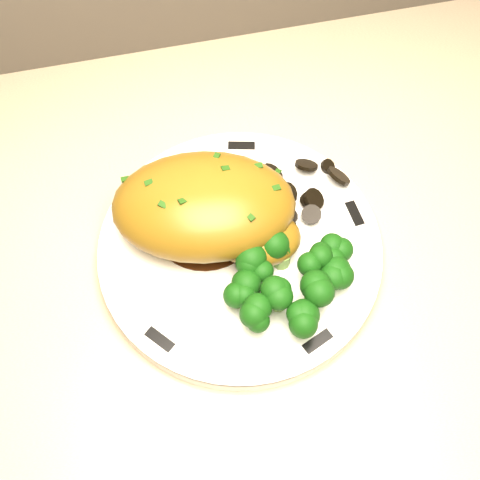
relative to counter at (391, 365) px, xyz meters
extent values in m
cube|color=#4C2E23|center=(0.00, 0.00, -0.02)|extent=(2.09, 0.68, 0.90)
cylinder|color=white|center=(-0.25, 0.02, 0.47)|extent=(0.33, 0.33, 0.02)
cube|color=black|center=(-0.14, 0.03, 0.48)|extent=(0.01, 0.03, 0.00)
cube|color=black|center=(-0.22, 0.13, 0.48)|extent=(0.03, 0.02, 0.00)
cube|color=black|center=(-0.35, 0.08, 0.48)|extent=(0.02, 0.03, 0.00)
cube|color=black|center=(-0.34, -0.05, 0.48)|extent=(0.02, 0.03, 0.00)
cube|color=black|center=(-0.21, -0.08, 0.48)|extent=(0.03, 0.02, 0.00)
cylinder|color=#331709|center=(-0.28, 0.05, 0.48)|extent=(0.10, 0.10, 0.00)
ellipsoid|color=#865E17|center=(-0.28, 0.05, 0.51)|extent=(0.18, 0.14, 0.06)
ellipsoid|color=#865E17|center=(-0.23, 0.02, 0.50)|extent=(0.09, 0.07, 0.04)
cube|color=#1A3F0D|center=(-0.32, 0.07, 0.54)|extent=(0.01, 0.01, 0.00)
cube|color=#1A3F0D|center=(-0.30, 0.06, 0.54)|extent=(0.01, 0.01, 0.00)
cube|color=#1A3F0D|center=(-0.28, 0.06, 0.54)|extent=(0.01, 0.01, 0.00)
cube|color=#1A3F0D|center=(-0.27, 0.06, 0.54)|extent=(0.01, 0.01, 0.00)
cube|color=#1A3F0D|center=(-0.25, 0.05, 0.54)|extent=(0.01, 0.01, 0.00)
cube|color=#1A3F0D|center=(-0.23, 0.05, 0.54)|extent=(0.01, 0.01, 0.00)
cylinder|color=black|center=(-0.15, 0.06, 0.48)|extent=(0.02, 0.02, 0.01)
cylinder|color=black|center=(-0.15, 0.07, 0.48)|extent=(0.02, 0.02, 0.01)
cylinder|color=black|center=(-0.16, 0.07, 0.49)|extent=(0.02, 0.02, 0.01)
cylinder|color=black|center=(-0.16, 0.08, 0.48)|extent=(0.02, 0.02, 0.01)
cylinder|color=black|center=(-0.17, 0.08, 0.48)|extent=(0.02, 0.02, 0.01)
cylinder|color=black|center=(-0.18, 0.08, 0.49)|extent=(0.02, 0.02, 0.02)
cylinder|color=black|center=(-0.20, 0.08, 0.48)|extent=(0.02, 0.02, 0.01)
cylinder|color=black|center=(-0.20, 0.08, 0.48)|extent=(0.03, 0.03, 0.00)
cylinder|color=black|center=(-0.21, 0.07, 0.49)|extent=(0.03, 0.03, 0.01)
cylinder|color=black|center=(-0.22, 0.07, 0.48)|extent=(0.02, 0.03, 0.02)
cylinder|color=black|center=(-0.22, 0.06, 0.48)|extent=(0.02, 0.02, 0.01)
cylinder|color=black|center=(-0.22, 0.05, 0.49)|extent=(0.03, 0.03, 0.01)
cylinder|color=black|center=(-0.21, 0.05, 0.48)|extent=(0.03, 0.03, 0.01)
cylinder|color=black|center=(-0.20, 0.04, 0.48)|extent=(0.03, 0.03, 0.01)
cylinder|color=black|center=(-0.20, 0.04, 0.49)|extent=(0.03, 0.03, 0.02)
cylinder|color=black|center=(-0.18, 0.04, 0.48)|extent=(0.02, 0.03, 0.02)
cylinder|color=black|center=(-0.17, 0.04, 0.48)|extent=(0.03, 0.03, 0.01)
cylinder|color=black|center=(-0.16, 0.04, 0.49)|extent=(0.03, 0.03, 0.01)
cylinder|color=black|center=(-0.16, 0.05, 0.48)|extent=(0.03, 0.04, 0.02)
cylinder|color=black|center=(-0.15, 0.05, 0.48)|extent=(0.03, 0.03, 0.01)
cylinder|color=olive|center=(-0.24, -0.01, 0.49)|extent=(0.02, 0.02, 0.02)
sphere|color=black|center=(-0.24, -0.01, 0.50)|extent=(0.02, 0.02, 0.02)
cylinder|color=olive|center=(-0.22, 0.00, 0.49)|extent=(0.02, 0.02, 0.02)
sphere|color=black|center=(-0.22, 0.00, 0.50)|extent=(0.02, 0.02, 0.02)
cylinder|color=olive|center=(-0.19, -0.02, 0.49)|extent=(0.02, 0.02, 0.02)
sphere|color=black|center=(-0.19, -0.02, 0.50)|extent=(0.02, 0.02, 0.02)
cylinder|color=olive|center=(-0.23, -0.04, 0.49)|extent=(0.02, 0.02, 0.02)
sphere|color=black|center=(-0.23, -0.04, 0.50)|extent=(0.02, 0.02, 0.02)
cylinder|color=olive|center=(-0.20, -0.05, 0.49)|extent=(0.02, 0.02, 0.02)
sphere|color=black|center=(-0.20, -0.05, 0.50)|extent=(0.02, 0.02, 0.02)
cylinder|color=olive|center=(-0.18, -0.03, 0.49)|extent=(0.02, 0.02, 0.02)
sphere|color=black|center=(-0.18, -0.03, 0.50)|extent=(0.02, 0.02, 0.02)
cylinder|color=olive|center=(-0.25, -0.05, 0.49)|extent=(0.02, 0.02, 0.02)
sphere|color=black|center=(-0.25, -0.05, 0.50)|extent=(0.02, 0.02, 0.02)
cylinder|color=olive|center=(-0.21, -0.07, 0.49)|extent=(0.02, 0.02, 0.02)
sphere|color=black|center=(-0.21, -0.07, 0.50)|extent=(0.02, 0.02, 0.02)
cylinder|color=olive|center=(-0.26, -0.03, 0.49)|extent=(0.02, 0.02, 0.02)
sphere|color=black|center=(-0.26, -0.03, 0.50)|extent=(0.02, 0.02, 0.02)
cylinder|color=olive|center=(-0.17, -0.01, 0.49)|extent=(0.02, 0.02, 0.02)
sphere|color=black|center=(-0.17, -0.01, 0.50)|extent=(0.02, 0.02, 0.02)
camera|label=1|loc=(-0.31, -0.23, 0.97)|focal=45.00mm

